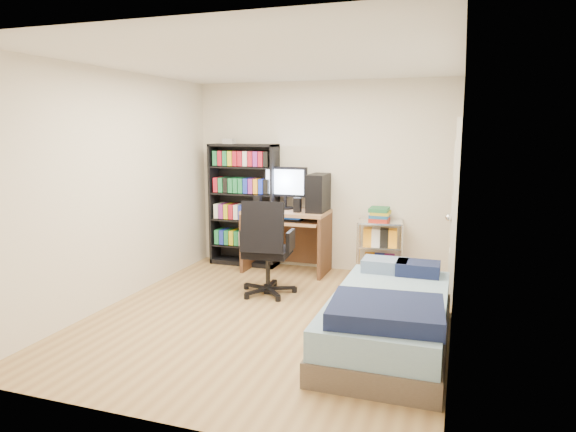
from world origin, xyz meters
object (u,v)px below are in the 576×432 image
(computer_desk, at_px, (296,216))
(media_shelf, at_px, (244,203))
(bed, at_px, (389,318))
(office_chair, at_px, (267,265))

(computer_desk, bearing_deg, media_shelf, 172.55)
(computer_desk, relative_size, bed, 0.69)
(media_shelf, xyz_separation_m, office_chair, (0.79, -1.17, -0.51))
(bed, bearing_deg, computer_desk, 126.46)
(media_shelf, distance_m, computer_desk, 0.80)
(media_shelf, relative_size, bed, 0.87)
(bed, bearing_deg, media_shelf, 136.92)
(computer_desk, distance_m, office_chair, 1.14)
(office_chair, bearing_deg, computer_desk, 84.07)
(computer_desk, distance_m, bed, 2.59)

